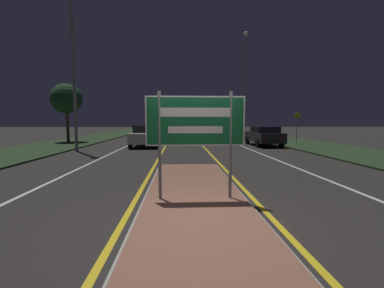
% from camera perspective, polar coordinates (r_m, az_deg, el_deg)
% --- Properties ---
extents(ground_plane, '(160.00, 160.00, 0.00)m').
position_cam_1_polar(ground_plane, '(4.96, 1.46, -16.29)').
color(ground_plane, '#282623').
extents(median_island, '(2.35, 9.19, 0.10)m').
position_cam_1_polar(median_island, '(5.86, 0.74, -12.45)').
color(median_island, '#999993').
rests_on(median_island, ground_plane).
extents(verge_left, '(5.00, 100.00, 0.08)m').
position_cam_1_polar(verge_left, '(26.31, -23.17, 0.80)').
color(verge_left, '#23381E').
rests_on(verge_left, ground_plane).
extents(verge_right, '(5.00, 100.00, 0.08)m').
position_cam_1_polar(verge_right, '(26.56, 18.96, 0.97)').
color(verge_right, '#23381E').
rests_on(verge_right, ground_plane).
extents(centre_line_yellow_left, '(0.12, 70.00, 0.01)m').
position_cam_1_polar(centre_line_yellow_left, '(29.68, -4.78, 1.55)').
color(centre_line_yellow_left, gold).
rests_on(centre_line_yellow_left, ground_plane).
extents(centre_line_yellow_right, '(0.12, 70.00, 0.01)m').
position_cam_1_polar(centre_line_yellow_right, '(29.71, 0.50, 1.57)').
color(centre_line_yellow_right, gold).
rests_on(centre_line_yellow_right, ground_plane).
extents(lane_line_white_left, '(0.12, 70.00, 0.01)m').
position_cam_1_polar(lane_line_white_left, '(29.91, -10.22, 1.52)').
color(lane_line_white_left, silver).
rests_on(lane_line_white_left, ground_plane).
extents(lane_line_white_right, '(0.12, 70.00, 0.01)m').
position_cam_1_polar(lane_line_white_right, '(30.01, 5.91, 1.58)').
color(lane_line_white_right, silver).
rests_on(lane_line_white_right, ground_plane).
extents(edge_line_white_left, '(0.10, 70.00, 0.01)m').
position_cam_1_polar(edge_line_white_left, '(30.44, -15.83, 1.47)').
color(edge_line_white_left, silver).
rests_on(edge_line_white_left, ground_plane).
extents(edge_line_white_right, '(0.10, 70.00, 0.01)m').
position_cam_1_polar(edge_line_white_right, '(30.61, 11.47, 1.57)').
color(edge_line_white_right, silver).
rests_on(edge_line_white_right, ground_plane).
extents(highway_sign, '(2.16, 0.07, 2.35)m').
position_cam_1_polar(highway_sign, '(5.59, 0.76, 4.27)').
color(highway_sign, gray).
rests_on(highway_sign, median_island).
extents(streetlight_left_near, '(0.47, 0.47, 11.19)m').
position_cam_1_polar(streetlight_left_near, '(17.59, -25.04, 20.58)').
color(streetlight_left_near, gray).
rests_on(streetlight_left_near, ground_plane).
extents(streetlight_right_near, '(0.47, 0.47, 10.81)m').
position_cam_1_polar(streetlight_right_near, '(27.56, 11.72, 14.65)').
color(streetlight_right_near, gray).
rests_on(streetlight_right_near, ground_plane).
extents(car_receding_0, '(1.89, 4.44, 1.43)m').
position_cam_1_polar(car_receding_0, '(19.76, 15.65, 1.83)').
color(car_receding_0, black).
rests_on(car_receding_0, ground_plane).
extents(car_receding_1, '(1.96, 4.62, 1.54)m').
position_cam_1_polar(car_receding_1, '(32.02, 8.39, 3.22)').
color(car_receding_1, navy).
rests_on(car_receding_1, ground_plane).
extents(car_approaching_0, '(1.88, 4.74, 1.50)m').
position_cam_1_polar(car_approaching_0, '(19.05, -10.27, 1.90)').
color(car_approaching_0, silver).
rests_on(car_approaching_0, ground_plane).
extents(car_approaching_1, '(1.85, 4.13, 1.34)m').
position_cam_1_polar(car_approaching_1, '(33.56, -6.92, 3.14)').
color(car_approaching_1, silver).
rests_on(car_approaching_1, ground_plane).
extents(car_approaching_2, '(1.93, 4.51, 1.41)m').
position_cam_1_polar(car_approaching_2, '(43.67, -5.87, 3.63)').
color(car_approaching_2, maroon).
rests_on(car_approaching_2, ground_plane).
extents(warning_sign, '(0.60, 0.06, 2.50)m').
position_cam_1_polar(warning_sign, '(22.59, 22.29, 4.11)').
color(warning_sign, gray).
rests_on(warning_sign, verge_right).
extents(roadside_palm_left, '(2.51, 2.51, 4.89)m').
position_cam_1_polar(roadside_palm_left, '(24.24, -26.11, 9.00)').
color(roadside_palm_left, '#4C3823').
rests_on(roadside_palm_left, verge_left).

